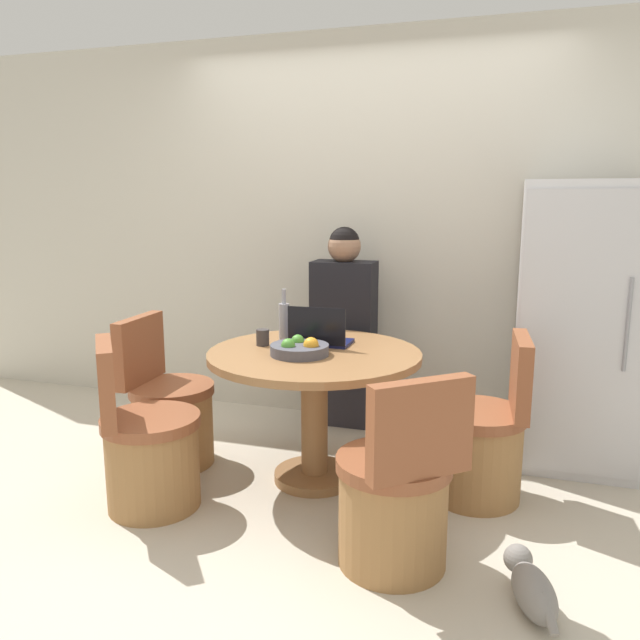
% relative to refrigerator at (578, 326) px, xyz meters
% --- Properties ---
extents(ground_plane, '(12.00, 12.00, 0.00)m').
position_rel_refrigerator_xyz_m(ground_plane, '(-1.32, -0.98, -0.81)').
color(ground_plane, beige).
extents(wall_back, '(7.00, 0.06, 2.60)m').
position_rel_refrigerator_xyz_m(wall_back, '(-1.32, 0.37, 0.49)').
color(wall_back, beige).
rests_on(wall_back, ground_plane).
extents(refrigerator, '(0.68, 0.66, 1.63)m').
position_rel_refrigerator_xyz_m(refrigerator, '(0.00, 0.00, 0.00)').
color(refrigerator, silver).
rests_on(refrigerator, ground_plane).
extents(dining_table, '(1.14, 1.14, 0.73)m').
position_rel_refrigerator_xyz_m(dining_table, '(-1.35, -0.72, -0.25)').
color(dining_table, olive).
rests_on(dining_table, ground_plane).
extents(chair_near_right_corner, '(0.56, 0.56, 0.86)m').
position_rel_refrigerator_xyz_m(chair_near_right_corner, '(-0.78, -1.39, -0.53)').
color(chair_near_right_corner, '#9E7042').
rests_on(chair_near_right_corner, ground_plane).
extents(chair_left_side, '(0.49, 0.49, 0.86)m').
position_rel_refrigerator_xyz_m(chair_left_side, '(-2.23, -0.75, -0.53)').
color(chair_left_side, '#9E7042').
rests_on(chair_left_side, ground_plane).
extents(chair_near_left_corner, '(0.56, 0.56, 0.86)m').
position_rel_refrigerator_xyz_m(chair_near_left_corner, '(-2.05, -1.25, -0.53)').
color(chair_near_left_corner, '#9E7042').
rests_on(chair_near_left_corner, ground_plane).
extents(chair_right_side, '(0.49, 0.49, 0.86)m').
position_rel_refrigerator_xyz_m(chair_right_side, '(-0.48, -0.65, -0.53)').
color(chair_right_side, '#9E7042').
rests_on(chair_right_side, ground_plane).
extents(person_seated, '(0.40, 0.37, 1.35)m').
position_rel_refrigerator_xyz_m(person_seated, '(-1.40, 0.07, -0.07)').
color(person_seated, '#2D2D38').
rests_on(person_seated, ground_plane).
extents(laptop, '(0.32, 0.21, 0.22)m').
position_rel_refrigerator_xyz_m(laptop, '(-1.37, -0.57, -0.03)').
color(laptop, '#141947').
rests_on(laptop, dining_table).
extents(fruit_bowl, '(0.30, 0.30, 0.10)m').
position_rel_refrigerator_xyz_m(fruit_bowl, '(-1.40, -0.82, -0.05)').
color(fruit_bowl, '#4C4C56').
rests_on(fruit_bowl, dining_table).
extents(coffee_cup, '(0.07, 0.07, 0.09)m').
position_rel_refrigerator_xyz_m(coffee_cup, '(-1.67, -0.68, -0.04)').
color(coffee_cup, '#383333').
rests_on(coffee_cup, dining_table).
extents(bottle, '(0.06, 0.06, 0.30)m').
position_rel_refrigerator_xyz_m(bottle, '(-1.59, -0.54, 0.04)').
color(bottle, '#9999A3').
rests_on(bottle, dining_table).
extents(cat, '(0.23, 0.43, 0.17)m').
position_rel_refrigerator_xyz_m(cat, '(-0.23, -1.52, -0.72)').
color(cat, gray).
rests_on(cat, ground_plane).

